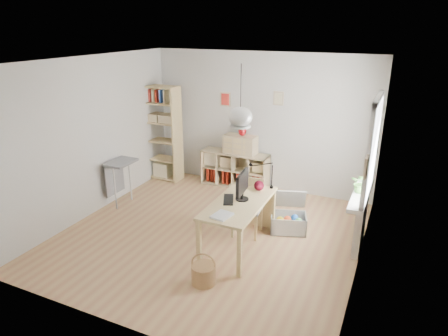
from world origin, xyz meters
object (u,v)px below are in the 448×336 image
at_px(cube_shelf, 235,171).
at_px(desk, 239,207).
at_px(chair, 248,203).
at_px(monitor, 242,184).
at_px(tall_bookshelf, 161,130).
at_px(storage_chest, 289,219).
at_px(drawer_chest, 240,145).

bearing_deg(cube_shelf, desk, -65.39).
distance_m(chair, monitor, 0.63).
bearing_deg(tall_bookshelf, chair, -29.99).
height_order(desk, storage_chest, desk).
xyz_separation_m(cube_shelf, tall_bookshelf, (-1.56, -0.28, 0.79)).
bearing_deg(tall_bookshelf, storage_chest, -19.65).
bearing_deg(desk, tall_bookshelf, 142.99).
bearing_deg(drawer_chest, monitor, -63.74).
height_order(cube_shelf, drawer_chest, drawer_chest).
height_order(cube_shelf, storage_chest, cube_shelf).
distance_m(desk, storage_chest, 1.09).
distance_m(chair, drawer_chest, 1.95).
bearing_deg(drawer_chest, chair, -60.50).
xyz_separation_m(tall_bookshelf, drawer_chest, (1.70, 0.24, -0.18)).
relative_size(tall_bookshelf, storage_chest, 2.58).
distance_m(cube_shelf, monitor, 2.48).
bearing_deg(drawer_chest, cube_shelf, 166.18).
height_order(desk, drawer_chest, drawer_chest).
relative_size(cube_shelf, drawer_chest, 2.14).
relative_size(cube_shelf, chair, 1.57).
height_order(tall_bookshelf, monitor, tall_bookshelf).
xyz_separation_m(desk, chair, (-0.04, 0.48, -0.15)).
distance_m(desk, drawer_chest, 2.38).
relative_size(tall_bookshelf, monitor, 4.09).
relative_size(cube_shelf, storage_chest, 1.81).
relative_size(desk, monitor, 3.07).
bearing_deg(drawer_chest, tall_bookshelf, -168.76).
bearing_deg(chair, drawer_chest, 108.90).
xyz_separation_m(storage_chest, drawer_chest, (-1.42, 1.35, 0.71)).
relative_size(desk, tall_bookshelf, 0.75).
height_order(storage_chest, drawer_chest, drawer_chest).
bearing_deg(tall_bookshelf, monitor, -35.77).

